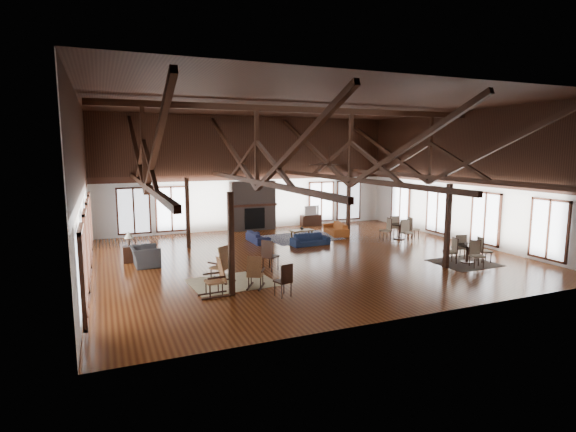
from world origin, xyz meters
name	(u,v)px	position (x,y,z in m)	size (l,w,h in m)	color
floor	(305,257)	(0.00, 0.00, 0.00)	(16.00, 16.00, 0.00)	brown
ceiling	(306,103)	(0.00, 0.00, 6.00)	(16.00, 14.00, 0.02)	black
wall_back	(250,173)	(0.00, 7.00, 3.00)	(16.00, 0.02, 6.00)	silver
wall_front	(424,200)	(0.00, -7.00, 3.00)	(16.00, 0.02, 6.00)	silver
wall_left	(81,189)	(-8.00, 0.00, 3.00)	(0.02, 14.00, 6.00)	silver
wall_right	(464,177)	(8.00, 0.00, 3.00)	(0.02, 14.00, 6.00)	silver
roof_truss	(306,155)	(0.00, 0.00, 4.03)	(15.60, 14.07, 3.14)	black
post_grid	(305,219)	(0.00, 0.00, 1.52)	(8.16, 7.16, 3.05)	black
fireplace	(253,206)	(0.00, 6.67, 1.29)	(2.50, 0.69, 2.60)	brown
ceiling_fan	(329,164)	(0.50, -1.00, 3.73)	(1.60, 1.60, 0.75)	black
sofa_navy_front	(310,240)	(1.13, 1.91, 0.25)	(1.73, 0.68, 0.51)	#172240
sofa_navy_left	(258,237)	(-0.83, 3.42, 0.24)	(0.65, 1.67, 0.49)	#161C3E
sofa_orange	(336,229)	(3.45, 3.78, 0.29)	(0.77, 1.98, 0.58)	#A3501F
coffee_table	(302,231)	(1.42, 3.47, 0.36)	(1.14, 0.66, 0.42)	brown
vase	(302,228)	(1.47, 3.56, 0.50)	(0.17, 0.17, 0.17)	#B2B2B2
armchair	(145,256)	(-6.05, 0.93, 0.36)	(0.98, 1.12, 0.73)	#29292B
side_table_lamp	(129,250)	(-6.54, 1.81, 0.45)	(0.47, 0.47, 1.19)	black
rocking_chair_a	(223,265)	(-3.92, -2.11, 0.56)	(0.93, 1.04, 1.19)	brown
rocking_chair_b	(255,273)	(-3.17, -3.15, 0.48)	(0.77, 0.89, 1.02)	brown
rocking_chair_c	(217,278)	(-4.40, -3.41, 0.53)	(0.90, 0.53, 1.13)	brown
side_chair_a	(269,253)	(-2.08, -1.44, 0.65)	(0.65, 0.65, 1.11)	black
side_chair_b	(285,278)	(-2.64, -4.30, 0.58)	(0.52, 0.52, 1.00)	black
cafe_table_near	(467,250)	(5.26, -3.23, 0.48)	(1.86, 1.86, 0.95)	black
cafe_table_far	(399,229)	(5.67, 1.52, 0.51)	(1.98, 1.98, 1.01)	black
cup_near	(466,244)	(5.18, -3.25, 0.74)	(0.13, 0.13, 0.10)	#B2B2B2
cup_far	(400,223)	(5.74, 1.56, 0.78)	(0.11, 0.11, 0.09)	#B2B2B2
tv_console	(311,220)	(3.47, 6.75, 0.29)	(1.17, 0.44, 0.59)	black
television	(311,210)	(3.47, 6.75, 0.85)	(0.93, 0.12, 0.53)	#B2B2B2
rug_tan	(232,282)	(-3.67, -2.31, 0.01)	(2.59, 2.03, 0.01)	#C5B589
rug_navy	(302,237)	(1.51, 3.65, 0.01)	(3.45, 2.59, 0.01)	#191E47
rug_dark	(464,263)	(5.12, -3.25, 0.01)	(2.15, 1.95, 0.01)	black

